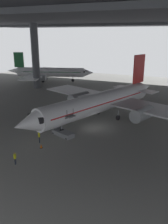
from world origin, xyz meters
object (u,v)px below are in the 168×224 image
at_px(boarding_stairs, 63,131).
at_px(airplane_distant, 49,72).
at_px(crew_worker_by_stairs, 39,136).
at_px(crew_worker_near_nose, 15,158).
at_px(traffic_cone_orange, 41,146).
at_px(airplane_main, 101,102).

relative_size(boarding_stairs, airplane_distant, 0.16).
bearing_deg(crew_worker_by_stairs, boarding_stairs, 60.71).
relative_size(crew_worker_near_nose, traffic_cone_orange, 2.63).
bearing_deg(crew_worker_near_nose, boarding_stairs, 82.39).
relative_size(crew_worker_near_nose, crew_worker_by_stairs, 0.89).
bearing_deg(traffic_cone_orange, airplane_distant, 119.57).
bearing_deg(boarding_stairs, traffic_cone_orange, -99.56).
bearing_deg(airplane_distant, traffic_cone_orange, -60.43).
distance_m(airplane_main, airplane_distant, 39.56).
bearing_deg(airplane_distant, crew_worker_by_stairs, -60.83).
bearing_deg(airplane_main, crew_worker_near_nose, -102.68).
relative_size(airplane_main, traffic_cone_orange, 54.84).
relative_size(boarding_stairs, traffic_cone_orange, 7.53).
xyz_separation_m(airplane_distant, traffic_cone_orange, (23.94, -42.19, -2.75)).
bearing_deg(boarding_stairs, airplane_distant, 123.57).
distance_m(crew_worker_near_nose, crew_worker_by_stairs, 6.21).
height_order(airplane_main, crew_worker_near_nose, airplane_main).
xyz_separation_m(airplane_main, traffic_cone_orange, (-3.75, -13.93, -3.04)).
bearing_deg(crew_worker_by_stairs, traffic_cone_orange, -49.82).
bearing_deg(crew_worker_by_stairs, crew_worker_near_nose, -83.73).
relative_size(crew_worker_by_stairs, airplane_distant, 0.06).
height_order(boarding_stairs, crew_worker_by_stairs, boarding_stairs).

